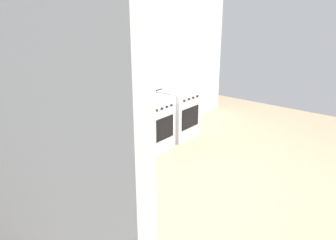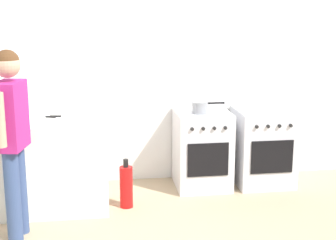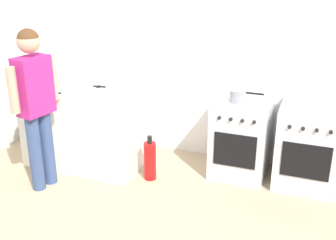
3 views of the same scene
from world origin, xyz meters
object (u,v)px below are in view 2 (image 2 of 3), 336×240
oven_left (202,149)px  person (12,128)px  knife_bread (28,126)px  fire_extinguisher (126,186)px  oven_right (263,147)px  pot (200,107)px  knife_paring (54,117)px  knife_utility (50,116)px

oven_left → person: 2.18m
knife_bread → fire_extinguisher: 1.14m
oven_right → fire_extinguisher: (-1.57, -0.48, -0.21)m
pot → person: bearing=-152.9°
knife_paring → knife_bread: 0.38m
knife_paring → person: size_ratio=0.12×
oven_left → knife_paring: size_ratio=4.19×
oven_right → person: 2.79m
oven_left → knife_paring: (-1.56, -0.29, 0.48)m
knife_bread → knife_utility: bearing=66.5°
oven_left → fire_extinguisher: size_ratio=1.70×
knife_utility → person: bearing=-108.2°
oven_left → oven_right: bearing=0.0°
knife_paring → knife_bread: same height
pot → oven_left: bearing=59.9°
pot → knife_paring: size_ratio=1.72×
oven_left → knife_utility: knife_utility is taller
oven_left → knife_paring: 1.65m
person → fire_extinguisher: (0.98, 0.52, -0.76)m
knife_utility → knife_bread: bearing=-113.5°
knife_paring → pot: bearing=8.1°
oven_left → pot: 0.50m
knife_paring → fire_extinguisher: knife_paring is taller
oven_right → pot: (-0.74, -0.07, 0.49)m
pot → fire_extinguisher: 1.15m
oven_right → knife_paring: 2.32m
knife_bread → fire_extinguisher: knife_bread is taller
oven_left → person: bearing=-151.6°
pot → knife_bread: size_ratio=0.99×
pot → knife_utility: size_ratio=1.39×
knife_paring → person: person is taller
fire_extinguisher → person: bearing=-152.0°
knife_paring → fire_extinguisher: bearing=-15.4°
oven_left → pot: size_ratio=2.44×
person → fire_extinguisher: size_ratio=3.28×
knife_utility → person: person is taller
fire_extinguisher → knife_bread: bearing=-171.4°
knife_paring → oven_left: bearing=10.5°
person → knife_bread: bearing=77.2°
oven_right → knife_bread: (-2.46, -0.61, 0.48)m
person → pot: bearing=27.1°
oven_left → knife_bread: 1.93m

